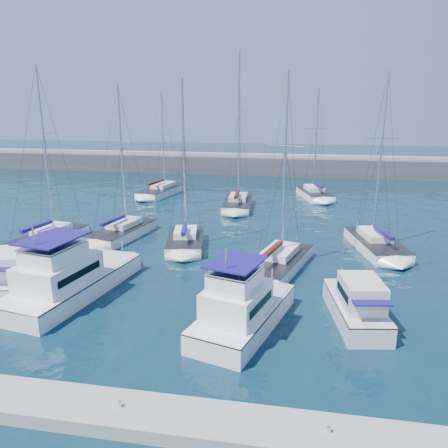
% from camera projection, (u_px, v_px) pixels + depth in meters
% --- Properties ---
extents(ground, '(220.00, 220.00, 0.00)m').
position_uv_depth(ground, '(190.00, 300.00, 27.72)').
color(ground, black).
rests_on(ground, ground).
extents(breakwater, '(160.00, 6.00, 4.45)m').
position_uv_depth(breakwater, '(263.00, 167.00, 76.75)').
color(breakwater, '#424244').
rests_on(breakwater, ground).
extents(dock, '(40.00, 2.20, 0.60)m').
position_uv_depth(dock, '(120.00, 413.00, 17.20)').
color(dock, gray).
rests_on(dock, ground).
extents(dock_cleat_centre, '(0.16, 0.16, 0.25)m').
position_uv_depth(dock_cleat_centre, '(120.00, 404.00, 17.09)').
color(dock_cleat_centre, silver).
rests_on(dock_cleat_centre, dock).
extents(dock_cleat_near_stbd, '(0.16, 0.16, 0.25)m').
position_uv_depth(dock_cleat_near_stbd, '(329.00, 430.00, 15.75)').
color(dock_cleat_near_stbd, silver).
rests_on(dock_cleat_near_stbd, dock).
extents(motor_yacht_port_outer, '(4.35, 7.00, 3.20)m').
position_uv_depth(motor_yacht_port_outer, '(16.00, 275.00, 29.21)').
color(motor_yacht_port_outer, white).
rests_on(motor_yacht_port_outer, ground).
extents(motor_yacht_port_inner, '(5.60, 11.03, 4.69)m').
position_uv_depth(motor_yacht_port_inner, '(68.00, 280.00, 27.98)').
color(motor_yacht_port_inner, white).
rests_on(motor_yacht_port_inner, ground).
extents(motor_yacht_stbd_inner, '(5.41, 8.72, 4.69)m').
position_uv_depth(motor_yacht_stbd_inner, '(241.00, 311.00, 23.85)').
color(motor_yacht_stbd_inner, white).
rests_on(motor_yacht_stbd_inner, ground).
extents(motor_yacht_stbd_outer, '(3.44, 6.63, 3.20)m').
position_uv_depth(motor_yacht_stbd_outer, '(357.00, 307.00, 24.72)').
color(motor_yacht_stbd_outer, silver).
rests_on(motor_yacht_stbd_outer, ground).
extents(sailboat_mid_a, '(4.38, 7.97, 15.43)m').
position_uv_depth(sailboat_mid_a, '(49.00, 238.00, 38.54)').
color(sailboat_mid_a, white).
rests_on(sailboat_mid_a, ground).
extents(sailboat_mid_b, '(4.48, 8.12, 13.97)m').
position_uv_depth(sailboat_mid_b, '(122.00, 232.00, 40.53)').
color(sailboat_mid_b, silver).
rests_on(sailboat_mid_b, ground).
extents(sailboat_mid_c, '(4.15, 6.92, 14.41)m').
position_uv_depth(sailboat_mid_c, '(185.00, 241.00, 37.66)').
color(sailboat_mid_c, white).
rests_on(sailboat_mid_c, ground).
extents(sailboat_mid_d, '(5.32, 8.77, 14.61)m').
position_uv_depth(sailboat_mid_d, '(278.00, 262.00, 32.77)').
color(sailboat_mid_d, white).
rests_on(sailboat_mid_d, ground).
extents(sailboat_mid_e, '(4.70, 8.51, 14.87)m').
position_uv_depth(sailboat_mid_e, '(376.00, 244.00, 37.02)').
color(sailboat_mid_e, white).
rests_on(sailboat_mid_e, ground).
extents(sailboat_back_a, '(4.77, 9.19, 13.79)m').
position_uv_depth(sailboat_back_a, '(162.00, 191.00, 59.22)').
color(sailboat_back_a, white).
rests_on(sailboat_back_a, ground).
extents(sailboat_back_b, '(3.64, 8.14, 18.02)m').
position_uv_depth(sailboat_back_b, '(238.00, 203.00, 51.66)').
color(sailboat_back_b, silver).
rests_on(sailboat_back_b, ground).
extents(sailboat_back_c, '(5.00, 7.87, 14.26)m').
position_uv_depth(sailboat_back_c, '(315.00, 194.00, 57.13)').
color(sailboat_back_c, white).
rests_on(sailboat_back_c, ground).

